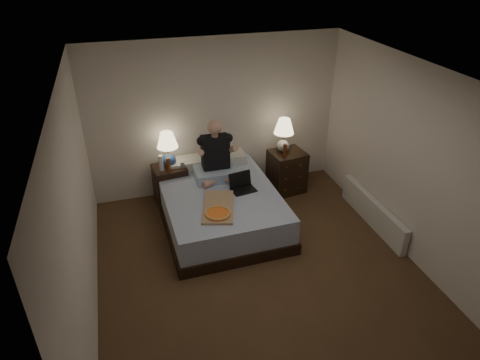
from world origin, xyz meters
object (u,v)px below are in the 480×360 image
object	(u,v)px
lamp_right	(284,135)
beer_bottle_right	(285,150)
nightstand_left	(171,185)
person	(216,151)
nightstand_right	(287,171)
laptop	(244,183)
radiator	(373,212)
soda_can	(182,165)
water_bottle	(161,163)
pizza_box	(218,214)
bed	(220,206)
beer_bottle_left	(168,165)
lamp_left	(168,149)

from	to	relation	value
lamp_right	beer_bottle_right	bearing A→B (deg)	-104.03
nightstand_left	person	bearing A→B (deg)	-37.12
nightstand_left	person	xyz separation A→B (m)	(0.67, -0.38, 0.68)
nightstand_right	laptop	world-z (taller)	laptop
person	radiator	bearing A→B (deg)	-26.69
soda_can	laptop	distance (m)	1.07
nightstand_right	lamp_right	size ratio (longest dim) A/B	1.25
nightstand_left	nightstand_right	distance (m)	1.91
nightstand_right	water_bottle	world-z (taller)	water_bottle
beer_bottle_right	person	distance (m)	1.14
pizza_box	laptop	bearing A→B (deg)	62.38
lamp_right	pizza_box	bearing A→B (deg)	-137.82
bed	beer_bottle_left	size ratio (longest dim) A/B	9.24
water_bottle	pizza_box	world-z (taller)	water_bottle
beer_bottle_left	laptop	xyz separation A→B (m)	(0.97, -0.69, -0.09)
pizza_box	lamp_right	bearing A→B (deg)	58.29
nightstand_right	lamp_right	bearing A→B (deg)	129.14
bed	pizza_box	xyz separation A→B (m)	(-0.18, -0.63, 0.31)
nightstand_left	radiator	bearing A→B (deg)	-35.27
bed	nightstand_left	world-z (taller)	nightstand_left
nightstand_left	laptop	distance (m)	1.31
radiator	person	bearing A→B (deg)	152.87
nightstand_right	lamp_left	size ratio (longest dim) A/B	1.25
bed	person	bearing A→B (deg)	80.52
nightstand_left	laptop	world-z (taller)	laptop
nightstand_left	person	distance (m)	1.03
lamp_right	laptop	xyz separation A→B (m)	(-0.89, -0.73, -0.33)
nightstand_right	water_bottle	distance (m)	2.07
nightstand_left	laptop	bearing A→B (deg)	-49.18
water_bottle	beer_bottle_right	distance (m)	1.92
lamp_right	lamp_left	bearing A→B (deg)	175.32
beer_bottle_right	lamp_left	bearing A→B (deg)	168.90
bed	lamp_left	bearing A→B (deg)	125.90
bed	water_bottle	bearing A→B (deg)	136.35
soda_can	lamp_left	bearing A→B (deg)	144.91
nightstand_right	lamp_right	distance (m)	0.64
bed	soda_can	world-z (taller)	soda_can
nightstand_left	water_bottle	xyz separation A→B (m)	(-0.12, -0.08, 0.44)
soda_can	beer_bottle_right	world-z (taller)	beer_bottle_right
nightstand_left	soda_can	distance (m)	0.42
beer_bottle_right	pizza_box	world-z (taller)	beer_bottle_right
lamp_left	beer_bottle_right	xyz separation A→B (m)	(1.78, -0.35, -0.10)
lamp_right	soda_can	bearing A→B (deg)	179.29
lamp_left	lamp_right	world-z (taller)	lamp_right
nightstand_right	soda_can	size ratio (longest dim) A/B	6.99
person	pizza_box	bearing A→B (deg)	-102.58
person	radiator	distance (m)	2.48
nightstand_left	lamp_right	size ratio (longest dim) A/B	1.13
water_bottle	beer_bottle_right	xyz separation A→B (m)	(1.91, -0.23, 0.06)
soda_can	radiator	bearing A→B (deg)	-27.97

